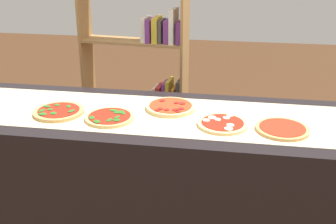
{
  "coord_description": "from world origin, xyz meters",
  "views": [
    {
      "loc": [
        0.34,
        -2.06,
        1.84
      ],
      "look_at": [
        0.0,
        0.0,
        0.97
      ],
      "focal_mm": 44.61,
      "sensor_mm": 36.0,
      "label": 1
    }
  ],
  "objects_px": {
    "pizza_mozzarella_3": "(222,124)",
    "pizza_plain_4": "(282,129)",
    "bookshelf": "(148,81)",
    "pizza_spinach_0": "(59,112)",
    "pizza_pepperoni_2": "(171,107)",
    "pizza_spinach_1": "(110,117)"
  },
  "relations": [
    {
      "from": "bookshelf",
      "to": "pizza_spinach_0",
      "type": "bearing_deg",
      "value": -103.14
    },
    {
      "from": "pizza_plain_4",
      "to": "pizza_mozzarella_3",
      "type": "bearing_deg",
      "value": 177.0
    },
    {
      "from": "pizza_pepperoni_2",
      "to": "bookshelf",
      "type": "bearing_deg",
      "value": 109.26
    },
    {
      "from": "pizza_spinach_1",
      "to": "pizza_mozzarella_3",
      "type": "height_order",
      "value": "pizza_spinach_1"
    },
    {
      "from": "pizza_spinach_0",
      "to": "pizza_mozzarella_3",
      "type": "height_order",
      "value": "pizza_spinach_0"
    },
    {
      "from": "pizza_mozzarella_3",
      "to": "pizza_plain_4",
      "type": "relative_size",
      "value": 0.98
    },
    {
      "from": "pizza_mozzarella_3",
      "to": "pizza_plain_4",
      "type": "distance_m",
      "value": 0.3
    },
    {
      "from": "pizza_spinach_1",
      "to": "pizza_mozzarella_3",
      "type": "distance_m",
      "value": 0.6
    },
    {
      "from": "pizza_spinach_0",
      "to": "bookshelf",
      "type": "relative_size",
      "value": 0.17
    },
    {
      "from": "pizza_spinach_1",
      "to": "pizza_plain_4",
      "type": "relative_size",
      "value": 0.99
    },
    {
      "from": "pizza_pepperoni_2",
      "to": "pizza_plain_4",
      "type": "xyz_separation_m",
      "value": [
        0.6,
        -0.19,
        -0.0
      ]
    },
    {
      "from": "pizza_pepperoni_2",
      "to": "pizza_mozzarella_3",
      "type": "distance_m",
      "value": 0.35
    },
    {
      "from": "pizza_spinach_0",
      "to": "pizza_spinach_1",
      "type": "bearing_deg",
      "value": -5.63
    },
    {
      "from": "pizza_pepperoni_2",
      "to": "pizza_mozzarella_3",
      "type": "xyz_separation_m",
      "value": [
        0.3,
        -0.18,
        -0.0
      ]
    },
    {
      "from": "pizza_pepperoni_2",
      "to": "pizza_plain_4",
      "type": "relative_size",
      "value": 1.05
    },
    {
      "from": "pizza_mozzarella_3",
      "to": "pizza_plain_4",
      "type": "bearing_deg",
      "value": -3.0
    },
    {
      "from": "bookshelf",
      "to": "pizza_pepperoni_2",
      "type": "bearing_deg",
      "value": -70.74
    },
    {
      "from": "pizza_spinach_0",
      "to": "pizza_plain_4",
      "type": "height_order",
      "value": "pizza_spinach_0"
    },
    {
      "from": "pizza_spinach_1",
      "to": "bookshelf",
      "type": "bearing_deg",
      "value": 91.87
    },
    {
      "from": "pizza_spinach_1",
      "to": "pizza_pepperoni_2",
      "type": "xyz_separation_m",
      "value": [
        0.3,
        0.19,
        0.0
      ]
    },
    {
      "from": "pizza_spinach_0",
      "to": "pizza_mozzarella_3",
      "type": "xyz_separation_m",
      "value": [
        0.9,
        -0.01,
        -0.0
      ]
    },
    {
      "from": "pizza_pepperoni_2",
      "to": "bookshelf",
      "type": "xyz_separation_m",
      "value": [
        -0.34,
        0.96,
        -0.18
      ]
    }
  ]
}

